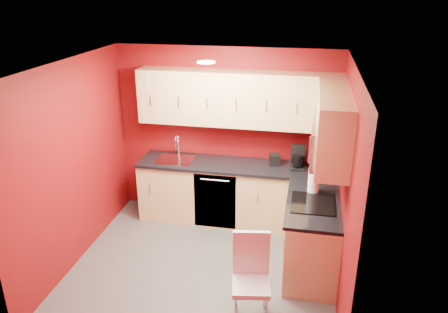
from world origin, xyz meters
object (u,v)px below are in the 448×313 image
(coffee_maker, at_px, (298,158))
(dining_chair, at_px, (251,281))
(paper_towel, at_px, (314,180))
(napkin_holder, at_px, (275,159))
(microwave, at_px, (329,144))
(sink, at_px, (175,157))

(coffee_maker, distance_m, dining_chair, 2.11)
(paper_towel, xyz_separation_m, dining_chair, (-0.57, -1.28, -0.59))
(coffee_maker, xyz_separation_m, paper_towel, (0.21, -0.71, 0.00))
(coffee_maker, height_order, paper_towel, paper_towel)
(napkin_holder, relative_size, dining_chair, 0.16)
(microwave, height_order, paper_towel, microwave)
(napkin_holder, distance_m, dining_chair, 2.13)
(sink, xyz_separation_m, dining_chair, (1.40, -1.98, -0.47))
(paper_towel, relative_size, dining_chair, 0.33)
(paper_towel, bearing_deg, napkin_holder, 124.56)
(sink, height_order, paper_towel, sink)
(coffee_maker, xyz_separation_m, napkin_holder, (-0.32, 0.08, -0.08))
(coffee_maker, relative_size, paper_towel, 0.99)
(sink, height_order, napkin_holder, sink)
(napkin_holder, bearing_deg, dining_chair, -90.91)
(coffee_maker, relative_size, dining_chair, 0.33)
(coffee_maker, xyz_separation_m, dining_chair, (-0.36, -1.99, -0.59))
(sink, relative_size, dining_chair, 0.55)
(microwave, height_order, napkin_holder, microwave)
(coffee_maker, height_order, dining_chair, coffee_maker)
(sink, xyz_separation_m, coffee_maker, (1.76, 0.01, 0.12))
(sink, bearing_deg, dining_chair, -54.73)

